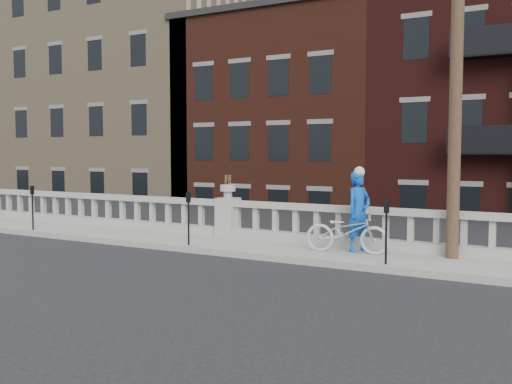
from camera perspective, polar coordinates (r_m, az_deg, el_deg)
ground at (r=13.20m, az=-12.03°, el=-7.20°), size 120.00×120.00×0.00m
sidewalk at (r=15.52m, az=-4.68°, el=-5.16°), size 32.00×2.20×0.15m
balustrade at (r=16.23m, az=-2.82°, el=-2.73°), size 28.00×0.34×1.03m
planter_pedestal at (r=16.21m, az=-2.82°, el=-2.06°), size 0.55×0.55×1.76m
lower_level at (r=33.71m, az=15.58°, el=4.01°), size 80.00×44.00×20.80m
utility_pole at (r=13.78m, az=19.49°, el=15.05°), size 1.60×0.28×10.00m
parking_meter_a at (r=18.82m, az=-21.45°, el=-0.99°), size 0.10×0.09×1.36m
parking_meter_b at (r=14.75m, az=-6.77°, el=-2.04°), size 0.10×0.09×1.36m
parking_meter_c at (r=12.45m, az=12.90°, el=-3.24°), size 0.10×0.09×1.36m
bicycle at (r=13.73m, az=9.08°, el=-3.89°), size 2.05×0.97×1.04m
cyclist at (r=13.91m, az=10.25°, el=-1.93°), size 0.71×0.84×1.94m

